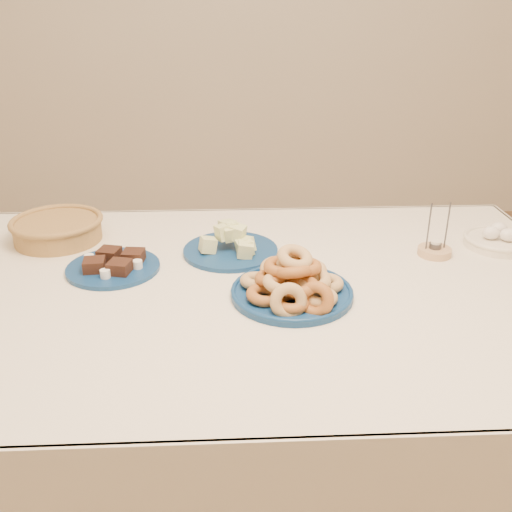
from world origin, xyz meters
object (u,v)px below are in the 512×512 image
at_px(donut_platter, 293,284).
at_px(melon_plate, 231,244).
at_px(candle_holder, 435,250).
at_px(brownie_plate, 114,265).
at_px(wicker_basket, 57,228).
at_px(dining_table, 255,321).
at_px(egg_bowl, 498,240).

distance_m(donut_platter, melon_plate, 0.30).
bearing_deg(melon_plate, candle_holder, -3.87).
xyz_separation_m(donut_platter, melon_plate, (-0.14, 0.26, -0.01)).
bearing_deg(brownie_plate, donut_platter, -20.77).
xyz_separation_m(melon_plate, wicker_basket, (-0.51, 0.12, 0.01)).
distance_m(donut_platter, brownie_plate, 0.49).
height_order(donut_platter, wicker_basket, donut_platter).
bearing_deg(dining_table, egg_bowl, 16.10).
xyz_separation_m(dining_table, melon_plate, (-0.06, 0.19, 0.13)).
bearing_deg(brownie_plate, dining_table, -15.00).
xyz_separation_m(melon_plate, candle_holder, (0.56, -0.04, -0.01)).
bearing_deg(donut_platter, egg_bowl, 24.08).
height_order(donut_platter, melon_plate, donut_platter).
distance_m(melon_plate, wicker_basket, 0.52).
relative_size(donut_platter, wicker_basket, 1.01).
relative_size(donut_platter, egg_bowl, 1.40).
relative_size(brownie_plate, candle_holder, 1.73).
xyz_separation_m(wicker_basket, egg_bowl, (1.27, -0.10, -0.02)).
height_order(donut_platter, egg_bowl, donut_platter).
xyz_separation_m(donut_platter, candle_holder, (0.42, 0.23, -0.02)).
relative_size(dining_table, egg_bowl, 7.80).
relative_size(dining_table, brownie_plate, 6.46).
bearing_deg(egg_bowl, candle_holder, -165.49).
relative_size(brownie_plate, egg_bowl, 1.21).
height_order(melon_plate, brownie_plate, melon_plate).
xyz_separation_m(donut_platter, egg_bowl, (0.62, 0.28, -0.02)).
bearing_deg(donut_platter, wicker_basket, 149.60).
bearing_deg(egg_bowl, wicker_basket, 175.31).
bearing_deg(egg_bowl, melon_plate, -178.96).
height_order(candle_holder, egg_bowl, candle_holder).
bearing_deg(egg_bowl, donut_platter, -155.92).
height_order(wicker_basket, candle_holder, candle_holder).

